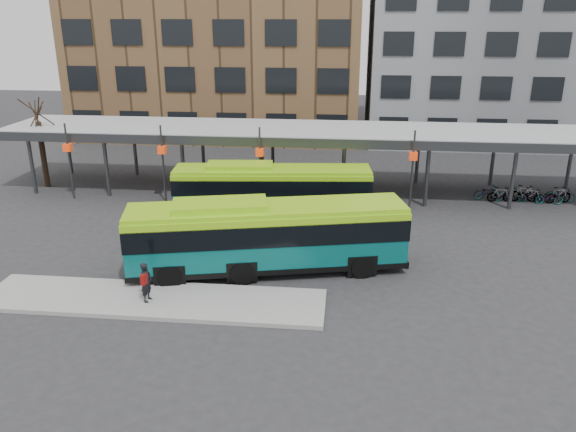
# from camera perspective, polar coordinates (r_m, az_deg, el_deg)

# --- Properties ---
(ground) EXTENTS (120.00, 120.00, 0.00)m
(ground) POSITION_cam_1_polar(r_m,az_deg,el_deg) (25.31, 0.65, -6.10)
(ground) COLOR #28282B
(ground) RESTS_ON ground
(boarding_island) EXTENTS (14.00, 3.00, 0.18)m
(boarding_island) POSITION_cam_1_polar(r_m,az_deg,el_deg) (23.77, -13.52, -8.28)
(boarding_island) COLOR gray
(boarding_island) RESTS_ON ground
(canopy) EXTENTS (40.00, 6.53, 4.80)m
(canopy) POSITION_cam_1_polar(r_m,az_deg,el_deg) (36.30, 2.52, 8.46)
(canopy) COLOR #999B9E
(canopy) RESTS_ON ground
(tree) EXTENTS (1.64, 1.64, 5.60)m
(tree) POSITION_cam_1_polar(r_m,az_deg,el_deg) (40.98, -23.66, 6.03)
(tree) COLOR black
(tree) RESTS_ON ground
(building_brick) EXTENTS (26.00, 14.00, 22.00)m
(building_brick) POSITION_cam_1_polar(r_m,az_deg,el_deg) (55.97, -6.86, 19.67)
(building_brick) COLOR brown
(building_brick) RESTS_ON ground
(building_grey) EXTENTS (24.00, 14.00, 20.00)m
(building_grey) POSITION_cam_1_polar(r_m,az_deg,el_deg) (56.40, 21.32, 17.51)
(building_grey) COLOR slate
(building_grey) RESTS_ON ground
(bus_front) EXTENTS (12.62, 5.37, 3.40)m
(bus_front) POSITION_cam_1_polar(r_m,az_deg,el_deg) (25.13, -2.22, -1.89)
(bus_front) COLOR #075454
(bus_front) RESTS_ON ground
(bus_rear) EXTENTS (11.38, 3.43, 3.09)m
(bus_rear) POSITION_cam_1_polar(r_m,az_deg,el_deg) (32.28, -1.67, 2.81)
(bus_rear) COLOR #075454
(bus_rear) RESTS_ON ground
(pedestrian) EXTENTS (0.46, 0.66, 1.65)m
(pedestrian) POSITION_cam_1_polar(r_m,az_deg,el_deg) (23.19, -14.20, -6.51)
(pedestrian) COLOR black
(pedestrian) RESTS_ON boarding_island
(bike_rack) EXTENTS (6.32, 1.51, 1.07)m
(bike_rack) POSITION_cam_1_polar(r_m,az_deg,el_deg) (37.96, 23.11, 2.01)
(bike_rack) COLOR slate
(bike_rack) RESTS_ON ground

